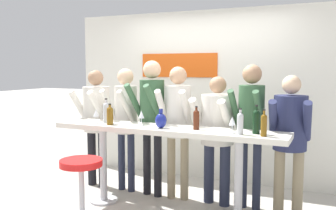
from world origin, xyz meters
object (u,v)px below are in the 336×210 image
object	(u,v)px
person_left	(125,114)
decorative_vase	(161,120)
wine_bottle_1	(110,115)
wine_bottle_4	(240,122)
bar_stool	(81,181)
wine_glass_0	(96,113)
person_center_right	(217,127)
person_far_left	(96,115)
tasting_table	(165,141)
wine_bottle_5	(264,124)
person_far_right	(290,131)
wine_glass_1	(232,122)
wine_bottle_3	(106,112)
person_right	(251,119)
person_center_left	(152,111)
person_center	(178,117)
wine_bottle_2	(196,119)
wine_bottle_0	(256,120)
wine_glass_2	(141,115)

from	to	relation	value
person_left	decorative_vase	distance (m)	0.98
wine_bottle_1	wine_bottle_4	size ratio (longest dim) A/B	0.94
decorative_vase	bar_stool	bearing A→B (deg)	-137.26
wine_bottle_1	wine_glass_0	world-z (taller)	wine_bottle_1
person_center_right	person_far_left	bearing A→B (deg)	-169.82
tasting_table	wine_bottle_5	size ratio (longest dim) A/B	10.14
person_left	person_far_right	size ratio (longest dim) A/B	1.04
tasting_table	wine_bottle_4	world-z (taller)	wine_bottle_4
person_center_right	decorative_vase	bearing A→B (deg)	-120.29
person_far_right	wine_bottle_5	xyz separation A→B (m)	(-0.19, -0.58, 0.14)
wine_bottle_1	person_far_left	bearing A→B (deg)	136.47
wine_bottle_1	wine_glass_1	distance (m)	1.49
wine_glass_1	wine_glass_0	bearing A→B (deg)	-179.89
person_far_right	wine_bottle_3	world-z (taller)	person_far_right
bar_stool	person_right	xyz separation A→B (m)	(1.55, 1.20, 0.61)
person_far_left	wine_bottle_1	xyz separation A→B (m)	(0.62, -0.59, 0.11)
wine_bottle_1	wine_bottle_5	xyz separation A→B (m)	(1.81, -0.01, 0.00)
person_center_left	person_center	world-z (taller)	person_center_left
wine_bottle_2	wine_glass_1	distance (m)	0.43
person_left	wine_glass_0	distance (m)	0.58
tasting_table	wine_bottle_5	xyz separation A→B (m)	(1.13, -0.12, 0.28)
person_left	wine_bottle_4	world-z (taller)	person_left
wine_bottle_1	wine_glass_0	bearing A→B (deg)	174.76
bar_stool	person_far_right	distance (m)	2.36
person_left	person_right	size ratio (longest dim) A/B	0.97
wine_bottle_4	decorative_vase	size ratio (longest dim) A/B	1.23
tasting_table	wine_glass_0	size ratio (longest dim) A/B	15.67
bar_stool	person_far_left	world-z (taller)	person_far_left
wine_glass_0	tasting_table	bearing A→B (deg)	5.44
person_center_right	wine_glass_1	distance (m)	0.69
bar_stool	person_center_left	bearing A→B (deg)	76.60
wine_bottle_0	wine_bottle_1	xyz separation A→B (m)	(-1.72, -0.11, -0.02)
person_left	wine_bottle_5	bearing A→B (deg)	-9.31
person_far_left	wine_bottle_4	distance (m)	2.28
wine_bottle_2	person_center_left	bearing A→B (deg)	149.63
wine_bottle_2	wine_bottle_5	distance (m)	0.76
tasting_table	wine_bottle_2	world-z (taller)	wine_bottle_2
wine_glass_0	wine_bottle_4	bearing A→B (deg)	-0.88
wine_bottle_0	wine_bottle_3	size ratio (longest dim) A/B	0.98
wine_bottle_4	wine_glass_0	bearing A→B (deg)	179.12
person_far_left	wine_bottle_3	world-z (taller)	person_far_left
decorative_vase	person_center_left	bearing A→B (deg)	125.92
wine_bottle_1	person_left	bearing A→B (deg)	103.15
tasting_table	person_far_right	world-z (taller)	person_far_right
person_center_right	wine_glass_0	xyz separation A→B (m)	(-1.36, -0.58, 0.16)
tasting_table	wine_glass_1	world-z (taller)	wine_glass_1
person_far_left	wine_glass_1	size ratio (longest dim) A/B	9.35
tasting_table	person_center_right	distance (m)	0.69
person_far_left	wine_glass_2	world-z (taller)	person_far_left
wine_bottle_5	person_far_right	bearing A→B (deg)	71.87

